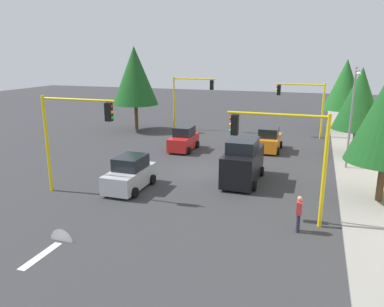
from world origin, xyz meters
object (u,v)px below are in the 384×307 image
at_px(traffic_signal_near_right, 73,126).
at_px(tree_roadside_mid, 360,99).
at_px(tree_opposite_side, 135,76).
at_px(tree_roadside_far, 345,85).
at_px(pedestrian_crossing, 299,213).
at_px(traffic_signal_far_right, 190,93).
at_px(car_orange, 269,140).
at_px(traffic_signal_far_left, 303,99).
at_px(traffic_signal_near_left, 283,145).
at_px(car_red, 184,140).
at_px(car_silver, 130,174).
at_px(delivery_van_black, 243,162).
at_px(street_lamp_curbside, 353,108).

distance_m(traffic_signal_near_right, tree_roadside_mid, 21.03).
xyz_separation_m(tree_opposite_side, tree_roadside_mid, (4.00, 21.00, -1.17)).
relative_size(tree_roadside_far, pedestrian_crossing, 4.34).
xyz_separation_m(traffic_signal_far_right, car_orange, (6.36, 9.06, -3.02)).
bearing_deg(traffic_signal_far_left, tree_roadside_far, 135.88).
distance_m(traffic_signal_near_right, tree_opposite_side, 18.85).
xyz_separation_m(traffic_signal_near_left, tree_roadside_mid, (-14.00, 4.36, 0.74)).
xyz_separation_m(traffic_signal_far_right, tree_opposite_side, (2.00, -5.33, 1.76)).
xyz_separation_m(traffic_signal_far_right, tree_roadside_far, (-4.00, 15.17, 0.92)).
distance_m(car_orange, car_red, 7.08).
height_order(traffic_signal_far_right, car_silver, traffic_signal_far_right).
bearing_deg(delivery_van_black, pedestrian_crossing, 31.60).
relative_size(traffic_signal_near_left, traffic_signal_far_right, 0.96).
bearing_deg(traffic_signal_near_left, traffic_signal_near_right, -90.00).
height_order(street_lamp_curbside, tree_roadside_far, tree_roadside_far).
distance_m(traffic_signal_near_left, traffic_signal_near_right, 11.32).
bearing_deg(tree_opposite_side, tree_roadside_mid, 79.22).
relative_size(car_orange, car_red, 1.06).
xyz_separation_m(street_lamp_curbside, delivery_van_black, (4.41, -6.35, -3.07)).
distance_m(tree_opposite_side, pedestrian_crossing, 26.20).
bearing_deg(traffic_signal_near_right, car_red, 168.77).
height_order(traffic_signal_far_left, traffic_signal_near_right, traffic_signal_near_right).
relative_size(tree_roadside_mid, car_red, 1.91).
xyz_separation_m(street_lamp_curbside, car_silver, (7.85, -12.44, -3.45)).
bearing_deg(delivery_van_black, car_silver, -60.58).
bearing_deg(traffic_signal_far_right, tree_roadside_mid, 69.05).
xyz_separation_m(street_lamp_curbside, tree_roadside_far, (-14.39, 0.30, 0.49)).
distance_m(traffic_signal_near_left, tree_roadside_mid, 14.68).
distance_m(traffic_signal_near_left, tree_opposite_side, 24.59).
bearing_deg(traffic_signal_near_left, tree_opposite_side, -137.25).
height_order(car_orange, car_red, same).
bearing_deg(pedestrian_crossing, traffic_signal_near_left, -132.08).
distance_m(traffic_signal_near_left, car_red, 14.95).
height_order(traffic_signal_far_right, tree_opposite_side, tree_opposite_side).
bearing_deg(delivery_van_black, traffic_signal_near_left, 28.18).
xyz_separation_m(traffic_signal_near_left, tree_roadside_far, (-24.00, 3.86, 1.07)).
bearing_deg(tree_opposite_side, traffic_signal_near_left, 42.75).
bearing_deg(car_orange, car_silver, -29.15).
relative_size(traffic_signal_far_left, traffic_signal_near_right, 0.93).
distance_m(traffic_signal_far_left, car_orange, 7.31).
bearing_deg(car_orange, traffic_signal_near_right, -33.63).
bearing_deg(car_orange, traffic_signal_near_left, 9.37).
xyz_separation_m(car_silver, pedestrian_crossing, (2.61, 9.80, 0.01)).
bearing_deg(traffic_signal_near_left, car_red, -142.05).
distance_m(traffic_signal_near_right, delivery_van_black, 10.35).
relative_size(tree_opposite_side, delivery_van_black, 1.80).
relative_size(traffic_signal_near_left, car_silver, 1.37).
bearing_deg(tree_roadside_mid, pedestrian_crossing, -13.02).
bearing_deg(car_red, car_orange, 106.98).
bearing_deg(traffic_signal_far_right, pedestrian_crossing, 30.43).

